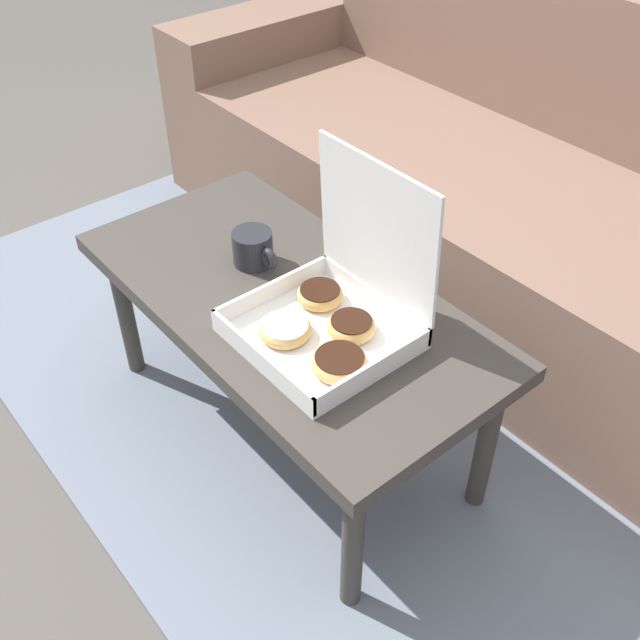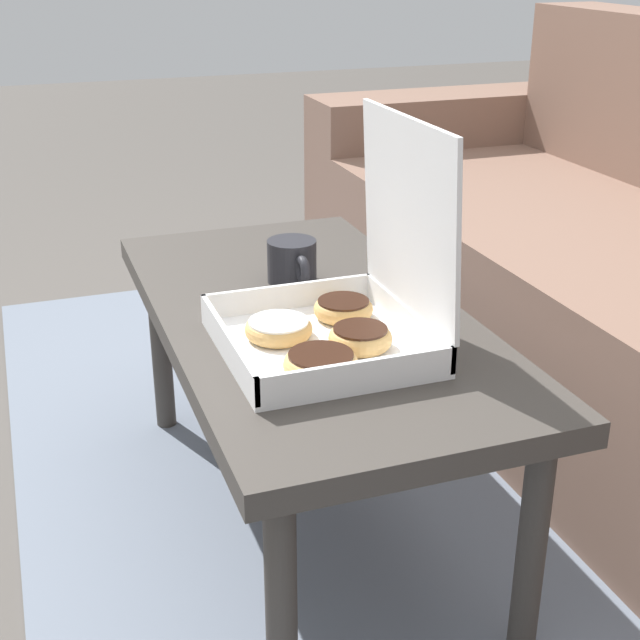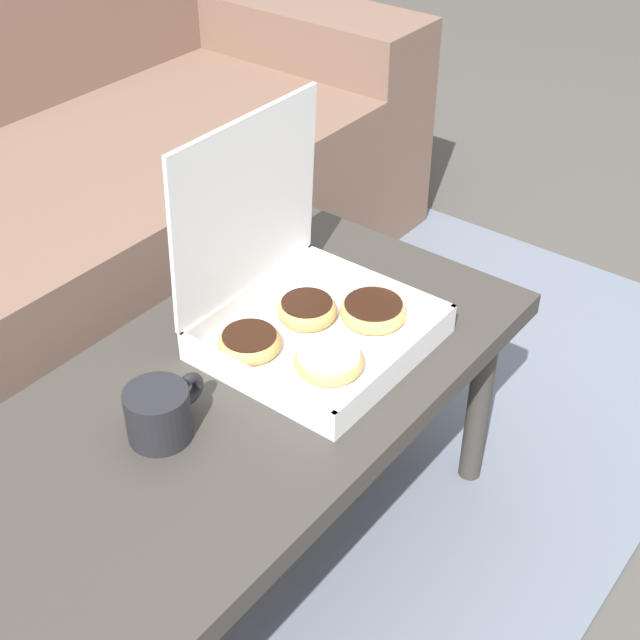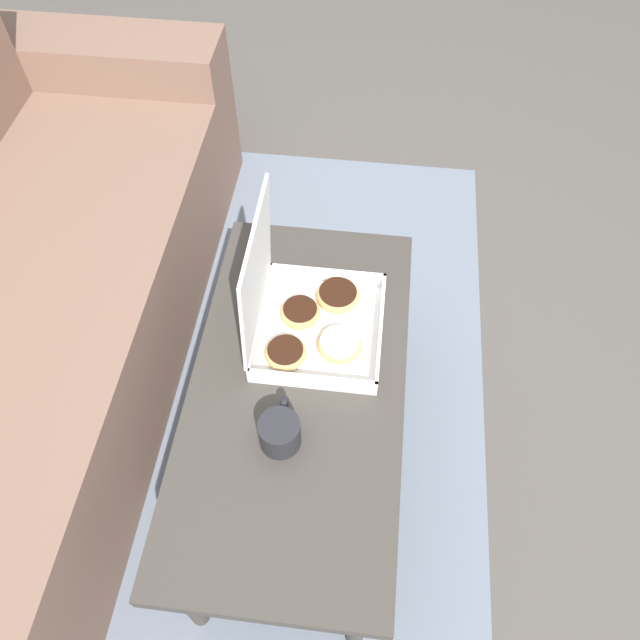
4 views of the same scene
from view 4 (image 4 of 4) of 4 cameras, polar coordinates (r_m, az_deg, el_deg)
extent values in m
plane|color=#514C47|center=(1.88, -3.84, -12.44)|extent=(12.00, 12.00, 0.00)
cube|color=slate|center=(1.94, -12.81, -11.13)|extent=(2.65, 1.81, 0.01)
cube|color=#7A5B4C|center=(1.88, -24.86, -6.40)|extent=(2.05, 0.64, 0.45)
cube|color=#7A5B4C|center=(2.54, -18.04, 17.60)|extent=(0.24, 0.84, 0.60)
cube|color=#3D3833|center=(1.50, -2.10, -6.40)|extent=(1.02, 0.51, 0.04)
cylinder|color=#3D3833|center=(1.55, 3.49, -25.88)|extent=(0.04, 0.04, 0.40)
cylinder|color=#3D3833|center=(1.92, 5.73, 1.47)|extent=(0.04, 0.04, 0.40)
cylinder|color=#3D3833|center=(1.59, -11.95, -23.78)|extent=(0.04, 0.04, 0.40)
cylinder|color=#3D3833|center=(1.95, -5.71, 2.55)|extent=(0.04, 0.04, 0.40)
cube|color=white|center=(1.56, 0.00, -0.98)|extent=(0.33, 0.31, 0.01)
cube|color=white|center=(1.53, 5.53, -0.97)|extent=(0.33, 0.01, 0.04)
cube|color=white|center=(1.55, -5.46, 0.10)|extent=(0.33, 0.01, 0.04)
cube|color=white|center=(1.45, -0.76, -5.61)|extent=(0.01, 0.31, 0.04)
cube|color=white|center=(1.63, 0.67, 4.16)|extent=(0.01, 0.31, 0.04)
cube|color=white|center=(1.41, -5.85, 4.20)|extent=(0.33, 0.02, 0.31)
torus|color=tan|center=(1.51, 1.80, -2.24)|extent=(0.11, 0.11, 0.03)
cylinder|color=white|center=(1.50, 1.81, -2.06)|extent=(0.10, 0.10, 0.01)
torus|color=tan|center=(1.60, 1.64, 2.24)|extent=(0.11, 0.11, 0.03)
cylinder|color=black|center=(1.59, 1.65, 2.46)|extent=(0.10, 0.10, 0.01)
torus|color=tan|center=(1.50, -3.17, -3.02)|extent=(0.10, 0.10, 0.03)
cylinder|color=black|center=(1.49, -3.19, -2.83)|extent=(0.09, 0.09, 0.01)
torus|color=tan|center=(1.56, -1.82, 0.69)|extent=(0.10, 0.10, 0.03)
cylinder|color=black|center=(1.55, -1.83, 0.91)|extent=(0.08, 0.08, 0.02)
cylinder|color=#232328|center=(1.38, -3.71, -10.28)|extent=(0.09, 0.09, 0.08)
torus|color=#232328|center=(1.40, -3.32, -7.92)|extent=(0.05, 0.02, 0.05)
camera|label=1|loc=(1.88, 34.95, 39.72)|focal=42.00mm
camera|label=2|loc=(2.21, 18.10, 34.33)|focal=50.00mm
camera|label=3|loc=(0.71, 64.83, -25.50)|focal=50.00mm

